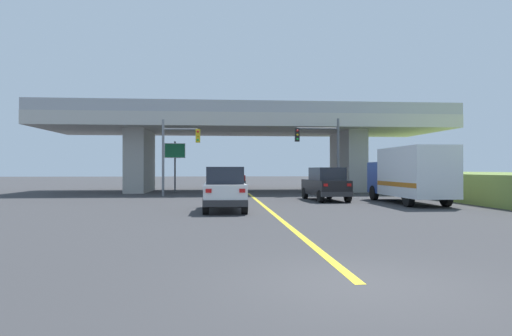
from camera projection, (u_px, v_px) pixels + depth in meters
ground at (246, 191)px, 38.90m from camera, size 160.00×160.00×0.00m
overpass_bridge at (246, 133)px, 38.91m from camera, size 33.36×10.55×7.11m
lane_divider_stripe at (268, 209)px, 21.61m from camera, size 0.20×28.40×0.01m
suv_lead at (225, 189)px, 20.66m from camera, size 1.90×4.60×2.02m
suv_crossing at (326, 184)px, 27.44m from camera, size 2.17×4.72×2.02m
box_truck at (410, 174)px, 24.94m from camera, size 2.33×7.39×3.11m
sedan_oncoming at (236, 177)px, 50.36m from camera, size 1.96×4.58×2.02m
traffic_signal_nearside at (323, 147)px, 32.55m from camera, size 3.26×0.36×5.60m
traffic_signal_farside at (176, 148)px, 32.12m from camera, size 2.72×0.36×5.46m
highway_sign at (175, 155)px, 36.80m from camera, size 1.68×0.17×4.20m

